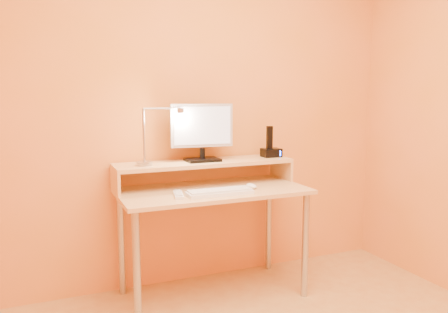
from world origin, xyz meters
name	(u,v)px	position (x,y,z in m)	size (l,w,h in m)	color
wall_back	(196,105)	(0.00, 1.50, 1.25)	(3.00, 0.04, 2.50)	#EF884B
desk_leg_fl	(137,271)	(-0.55, 0.93, 0.35)	(0.04, 0.04, 0.69)	#ADADB6
desk_leg_fr	(305,245)	(0.55, 0.93, 0.35)	(0.04, 0.04, 0.69)	#ADADB6
desk_leg_bl	(121,243)	(-0.55, 1.43, 0.35)	(0.04, 0.04, 0.69)	#ADADB6
desk_leg_br	(269,225)	(0.55, 1.43, 0.35)	(0.04, 0.04, 0.69)	#ADADB6
desk_lower	(213,191)	(0.00, 1.18, 0.71)	(1.20, 0.60, 0.03)	#ECB572
shelf_riser_left	(115,181)	(-0.59, 1.33, 0.79)	(0.02, 0.30, 0.14)	#ECB572
shelf_riser_right	(281,169)	(0.59, 1.33, 0.79)	(0.02, 0.30, 0.14)	#ECB572
desk_shelf	(204,163)	(0.00, 1.33, 0.87)	(1.20, 0.30, 0.03)	#ECB572
monitor_foot	(202,160)	(-0.01, 1.33, 0.89)	(0.22, 0.16, 0.02)	black
monitor_neck	(202,153)	(-0.01, 1.33, 0.93)	(0.04, 0.04, 0.07)	black
monitor_panel	(202,125)	(-0.01, 1.34, 1.12)	(0.42, 0.04, 0.29)	#B2B2BC
monitor_back	(201,125)	(-0.01, 1.36, 1.12)	(0.38, 0.01, 0.24)	black
monitor_screen	(203,126)	(-0.01, 1.32, 1.12)	(0.38, 0.00, 0.25)	silver
lamp_base	(145,163)	(-0.41, 1.30, 0.89)	(0.10, 0.10, 0.03)	#ADADB6
lamp_post	(144,135)	(-0.41, 1.30, 1.07)	(0.01, 0.01, 0.33)	#ADADB6
lamp_arm	(162,108)	(-0.29, 1.30, 1.24)	(0.01, 0.01, 0.24)	#ADADB6
lamp_head	(180,111)	(-0.17, 1.30, 1.22)	(0.04, 0.04, 0.03)	#ADADB6
lamp_bulb	(181,113)	(-0.17, 1.30, 1.20)	(0.03, 0.03, 0.00)	#FFEAC6
phone_dock	(271,153)	(0.51, 1.33, 0.91)	(0.13, 0.10, 0.06)	black
phone_handset	(270,137)	(0.49, 1.33, 1.02)	(0.04, 0.03, 0.16)	black
phone_led	(280,153)	(0.55, 1.28, 0.91)	(0.01, 0.00, 0.04)	#3873FF
keyboard	(220,193)	(-0.02, 1.01, 0.73)	(0.41, 0.13, 0.02)	white
mouse	(251,186)	(0.23, 1.09, 0.74)	(0.05, 0.09, 0.03)	white
remote_control	(178,195)	(-0.26, 1.06, 0.73)	(0.05, 0.19, 0.02)	white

